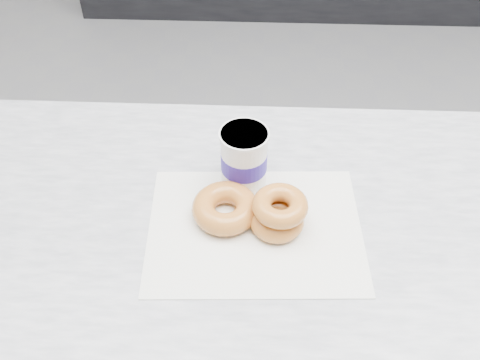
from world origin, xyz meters
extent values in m
plane|color=gray|center=(0.00, 0.00, 0.00)|extent=(5.00, 5.00, 0.00)
cube|color=silver|center=(0.00, -0.60, 0.88)|extent=(3.06, 0.76, 0.04)
cube|color=silver|center=(-0.16, -0.54, 0.90)|extent=(0.35, 0.28, 0.00)
torus|color=orange|center=(-0.21, -0.52, 0.92)|extent=(0.14, 0.14, 0.04)
torus|color=orange|center=(-0.13, -0.53, 0.92)|extent=(0.09, 0.09, 0.03)
torus|color=orange|center=(-0.12, -0.53, 0.95)|extent=(0.11, 0.11, 0.03)
cylinder|color=white|center=(-0.18, -0.43, 0.96)|extent=(0.08, 0.08, 0.11)
cylinder|color=white|center=(-0.18, -0.43, 1.01)|extent=(0.08, 0.08, 0.01)
cylinder|color=#2B1B99|center=(-0.18, -0.43, 0.95)|extent=(0.08, 0.08, 0.03)
camera|label=1|loc=(-0.16, -1.09, 1.56)|focal=40.00mm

